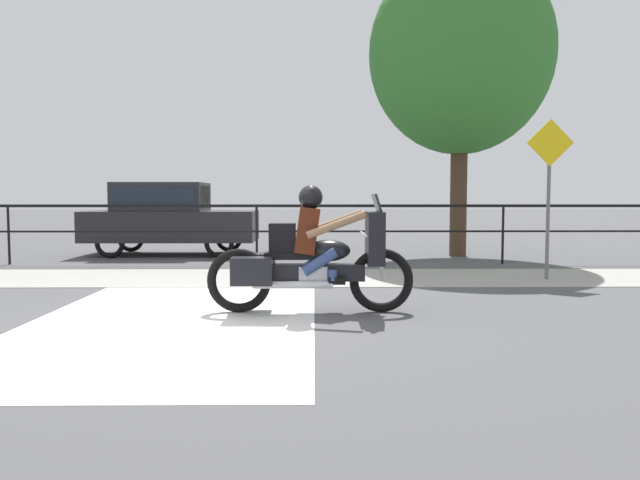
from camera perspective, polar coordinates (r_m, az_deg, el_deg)
ground_plane at (r=7.53m, az=-9.64°, el=-6.79°), size 120.00×120.00×0.00m
sidewalk_band at (r=10.86m, az=-6.81°, el=-3.42°), size 44.00×2.40×0.01m
crosswalk_band at (r=7.41m, az=-13.01°, el=-6.98°), size 3.18×6.00×0.01m
fence_railing at (r=12.91m, az=-5.82°, el=2.08°), size 36.00×0.05×1.24m
motorcycle at (r=7.50m, az=-0.91°, el=-1.53°), size 2.50×0.76×1.54m
parked_car at (r=15.37m, az=-13.71°, el=2.28°), size 4.01×1.76×1.73m
street_sign at (r=11.12m, az=20.22°, el=5.36°), size 0.78×0.06×2.68m
tree_behind_sign at (r=15.40m, az=12.74°, el=16.28°), size 4.24×4.24×7.05m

